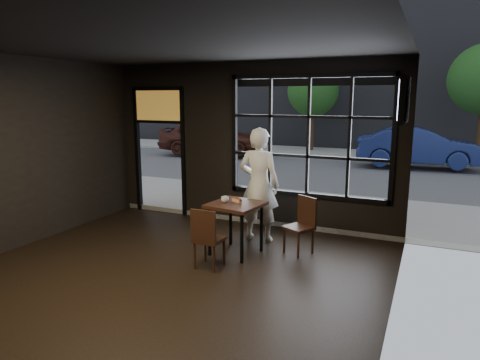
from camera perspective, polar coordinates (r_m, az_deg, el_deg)
The scene contains 17 objects.
floor at distance 5.92m, azimuth -12.80°, elevation -14.55°, with size 6.00×7.00×0.02m, color black.
ceiling at distance 5.41m, azimuth -14.30°, elevation 18.03°, with size 6.00×7.00×0.02m, color black.
wall_right at distance 4.33m, azimuth 19.77°, elevation -1.87°, with size 0.04×7.00×3.20m, color black.
window_frame at distance 8.04m, azimuth 9.10°, elevation 5.72°, with size 3.06×0.12×2.28m, color black.
stained_transom at distance 9.43m, azimuth -10.82°, elevation 9.76°, with size 1.20×0.06×0.70m, color orange.
street_asphalt at distance 28.53m, azimuth 17.64°, elevation 5.33°, with size 60.00×41.00×0.04m, color #545456.
building_across at distance 27.87m, azimuth 18.32°, elevation 20.72°, with size 28.00×12.00×15.00m, color #5B5956.
cafe_table at distance 6.99m, azimuth -0.56°, elevation -6.45°, with size 0.79×0.79×0.85m, color black.
chair_near at distance 6.44m, azimuth -4.11°, elevation -7.63°, with size 0.40×0.40×0.93m, color black.
chair_window at distance 7.04m, azimuth 7.84°, elevation -6.08°, with size 0.40×0.40×0.93m, color black.
man at distance 7.52m, azimuth 2.54°, elevation -0.63°, with size 0.73×0.48×2.01m, color white.
hotdog at distance 6.94m, azimuth -0.42°, elevation -2.71°, with size 0.20×0.08×0.06m, color tan, non-canonical shape.
cup at distance 6.92m, azimuth -2.03°, elevation -2.60°, with size 0.12×0.12×0.10m, color silver.
tv at distance 6.03m, azimuth 21.10°, elevation 9.93°, with size 0.11×1.01×0.59m, color black.
navy_car at distance 16.52m, azimuth 22.70°, elevation 4.12°, with size 1.47×4.20×1.39m, color navy.
maroon_car at distance 18.74m, azimuth -3.95°, elevation 5.85°, with size 1.79×4.46×1.52m, color #3B1A12.
tree_left at distance 20.29m, azimuth 9.71°, elevation 11.59°, with size 2.33×2.33×3.97m.
Camera 1 is at (3.30, -4.22, 2.51)m, focal length 32.00 mm.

